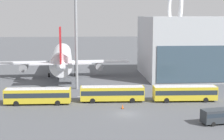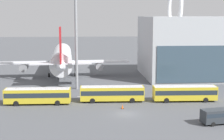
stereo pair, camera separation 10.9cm
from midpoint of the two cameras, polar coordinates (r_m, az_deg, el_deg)
The scene contains 11 objects.
ground_plane at distance 59.81m, azimuth 2.44°, elevation -7.30°, with size 440.00×440.00×0.00m, color #515459.
airliner_at_gate_near at distance 96.73m, azimuth -8.30°, elevation 1.96°, with size 37.10×39.26×14.23m.
shuttle_bus_0 at distance 67.28m, azimuth -12.19°, elevation -4.08°, with size 12.55×3.07×3.02m.
shuttle_bus_1 at distance 67.70m, azimuth 0.07°, elevation -3.79°, with size 12.56×3.16×3.02m.
shuttle_bus_2 at distance 69.52m, azimuth 12.04°, elevation -3.65°, with size 12.56×3.14×3.02m.
service_van_foreground at distance 56.77m, azimuth 17.52°, elevation -7.17°, with size 6.10×3.08×2.35m.
floodlight_mast at distance 78.34m, azimuth -6.01°, elevation 9.60°, with size 2.90×2.90×26.11m.
lane_stripe_1 at distance 71.10m, azimuth -1.27°, elevation -4.64°, with size 11.58×0.25×0.01m, color silver.
lane_stripe_2 at distance 69.29m, azimuth -13.17°, elevation -5.25°, with size 11.07×0.25×0.01m, color silver.
lane_stripe_4 at distance 71.33m, azimuth -10.98°, elevation -4.76°, with size 7.42×0.25×0.01m, color silver.
traffic_cone_0 at distance 63.00m, azimuth 1.79°, elevation -6.07°, with size 0.54×0.54×0.82m.
Camera 2 is at (-6.78, -56.99, 16.83)m, focal length 55.00 mm.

